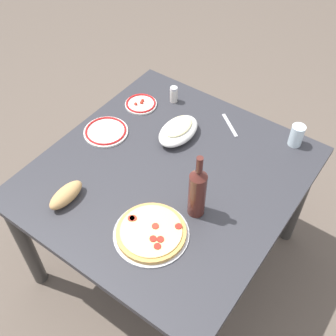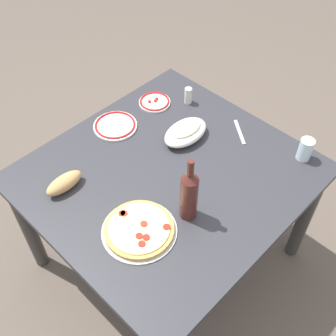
{
  "view_description": "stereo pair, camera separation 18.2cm",
  "coord_description": "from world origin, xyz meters",
  "px_view_note": "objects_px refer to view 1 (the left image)",
  "views": [
    {
      "loc": [
        -0.99,
        -0.71,
        2.09
      ],
      "look_at": [
        0.0,
        0.0,
        0.74
      ],
      "focal_mm": 44.7,
      "sensor_mm": 36.0,
      "label": 1
    },
    {
      "loc": [
        -0.87,
        -0.85,
        2.09
      ],
      "look_at": [
        0.0,
        0.0,
        0.74
      ],
      "focal_mm": 44.7,
      "sensor_mm": 36.0,
      "label": 2
    }
  ],
  "objects_px": {
    "side_plate_near": "(141,104)",
    "side_plate_far": "(106,131)",
    "pepperoni_pizza": "(151,232)",
    "dining_table": "(168,188)",
    "water_glass": "(297,135)",
    "spice_shaker": "(174,94)",
    "baked_pasta_dish": "(178,130)",
    "wine_bottle": "(197,191)",
    "bread_loaf": "(66,195)"
  },
  "relations": [
    {
      "from": "bread_loaf",
      "to": "baked_pasta_dish",
      "type": "bearing_deg",
      "value": -14.97
    },
    {
      "from": "water_glass",
      "to": "spice_shaker",
      "type": "bearing_deg",
      "value": 96.39
    },
    {
      "from": "pepperoni_pizza",
      "to": "water_glass",
      "type": "height_order",
      "value": "water_glass"
    },
    {
      "from": "pepperoni_pizza",
      "to": "spice_shaker",
      "type": "xyz_separation_m",
      "value": [
        0.72,
        0.4,
        0.03
      ]
    },
    {
      "from": "baked_pasta_dish",
      "to": "water_glass",
      "type": "relative_size",
      "value": 2.23
    },
    {
      "from": "water_glass",
      "to": "bread_loaf",
      "type": "relative_size",
      "value": 0.62
    },
    {
      "from": "pepperoni_pizza",
      "to": "bread_loaf",
      "type": "distance_m",
      "value": 0.39
    },
    {
      "from": "spice_shaker",
      "to": "dining_table",
      "type": "bearing_deg",
      "value": -147.69
    },
    {
      "from": "baked_pasta_dish",
      "to": "side_plate_far",
      "type": "bearing_deg",
      "value": 121.5
    },
    {
      "from": "wine_bottle",
      "to": "pepperoni_pizza",
      "type": "bearing_deg",
      "value": 157.75
    },
    {
      "from": "bread_loaf",
      "to": "spice_shaker",
      "type": "distance_m",
      "value": 0.79
    },
    {
      "from": "dining_table",
      "to": "water_glass",
      "type": "height_order",
      "value": "water_glass"
    },
    {
      "from": "dining_table",
      "to": "pepperoni_pizza",
      "type": "relative_size",
      "value": 3.86
    },
    {
      "from": "wine_bottle",
      "to": "spice_shaker",
      "type": "distance_m",
      "value": 0.72
    },
    {
      "from": "pepperoni_pizza",
      "to": "side_plate_far",
      "type": "relative_size",
      "value": 1.39
    },
    {
      "from": "side_plate_near",
      "to": "side_plate_far",
      "type": "xyz_separation_m",
      "value": [
        -0.26,
        0.01,
        -0.0
      ]
    },
    {
      "from": "bread_loaf",
      "to": "wine_bottle",
      "type": "bearing_deg",
      "value": -60.49
    },
    {
      "from": "baked_pasta_dish",
      "to": "wine_bottle",
      "type": "relative_size",
      "value": 0.76
    },
    {
      "from": "pepperoni_pizza",
      "to": "water_glass",
      "type": "relative_size",
      "value": 2.77
    },
    {
      "from": "side_plate_far",
      "to": "pepperoni_pizza",
      "type": "bearing_deg",
      "value": -122.24
    },
    {
      "from": "spice_shaker",
      "to": "wine_bottle",
      "type": "bearing_deg",
      "value": -137.57
    },
    {
      "from": "wine_bottle",
      "to": "side_plate_far",
      "type": "relative_size",
      "value": 1.47
    },
    {
      "from": "baked_pasta_dish",
      "to": "side_plate_near",
      "type": "height_order",
      "value": "baked_pasta_dish"
    },
    {
      "from": "pepperoni_pizza",
      "to": "baked_pasta_dish",
      "type": "distance_m",
      "value": 0.57
    },
    {
      "from": "pepperoni_pizza",
      "to": "spice_shaker",
      "type": "distance_m",
      "value": 0.83
    },
    {
      "from": "side_plate_near",
      "to": "spice_shaker",
      "type": "bearing_deg",
      "value": -43.04
    },
    {
      "from": "pepperoni_pizza",
      "to": "baked_pasta_dish",
      "type": "relative_size",
      "value": 1.24
    },
    {
      "from": "dining_table",
      "to": "bread_loaf",
      "type": "relative_size",
      "value": 6.66
    },
    {
      "from": "side_plate_far",
      "to": "bread_loaf",
      "type": "bearing_deg",
      "value": -160.69
    },
    {
      "from": "pepperoni_pizza",
      "to": "water_glass",
      "type": "distance_m",
      "value": 0.83
    },
    {
      "from": "dining_table",
      "to": "side_plate_far",
      "type": "xyz_separation_m",
      "value": [
        0.03,
        0.39,
        0.12
      ]
    },
    {
      "from": "dining_table",
      "to": "baked_pasta_dish",
      "type": "relative_size",
      "value": 4.8
    },
    {
      "from": "side_plate_near",
      "to": "bread_loaf",
      "type": "xyz_separation_m",
      "value": [
        -0.66,
        -0.13,
        0.02
      ]
    },
    {
      "from": "side_plate_near",
      "to": "spice_shaker",
      "type": "relative_size",
      "value": 1.88
    },
    {
      "from": "side_plate_far",
      "to": "spice_shaker",
      "type": "bearing_deg",
      "value": -18.09
    },
    {
      "from": "pepperoni_pizza",
      "to": "baked_pasta_dish",
      "type": "bearing_deg",
      "value": 24.09
    },
    {
      "from": "side_plate_near",
      "to": "bread_loaf",
      "type": "relative_size",
      "value": 0.94
    },
    {
      "from": "baked_pasta_dish",
      "to": "water_glass",
      "type": "height_order",
      "value": "water_glass"
    },
    {
      "from": "side_plate_near",
      "to": "wine_bottle",
      "type": "bearing_deg",
      "value": -123.74
    },
    {
      "from": "side_plate_far",
      "to": "water_glass",
      "type": "bearing_deg",
      "value": -59.14
    },
    {
      "from": "bread_loaf",
      "to": "side_plate_far",
      "type": "bearing_deg",
      "value": 19.31
    },
    {
      "from": "wine_bottle",
      "to": "side_plate_near",
      "type": "distance_m",
      "value": 0.73
    },
    {
      "from": "pepperoni_pizza",
      "to": "spice_shaker",
      "type": "height_order",
      "value": "spice_shaker"
    },
    {
      "from": "dining_table",
      "to": "water_glass",
      "type": "distance_m",
      "value": 0.64
    },
    {
      "from": "baked_pasta_dish",
      "to": "side_plate_near",
      "type": "bearing_deg",
      "value": 74.72
    },
    {
      "from": "baked_pasta_dish",
      "to": "wine_bottle",
      "type": "distance_m",
      "value": 0.46
    },
    {
      "from": "water_glass",
      "to": "bread_loaf",
      "type": "bearing_deg",
      "value": 143.94
    },
    {
      "from": "baked_pasta_dish",
      "to": "side_plate_near",
      "type": "distance_m",
      "value": 0.3
    },
    {
      "from": "water_glass",
      "to": "bread_loaf",
      "type": "height_order",
      "value": "water_glass"
    },
    {
      "from": "dining_table",
      "to": "side_plate_near",
      "type": "bearing_deg",
      "value": 52.47
    }
  ]
}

